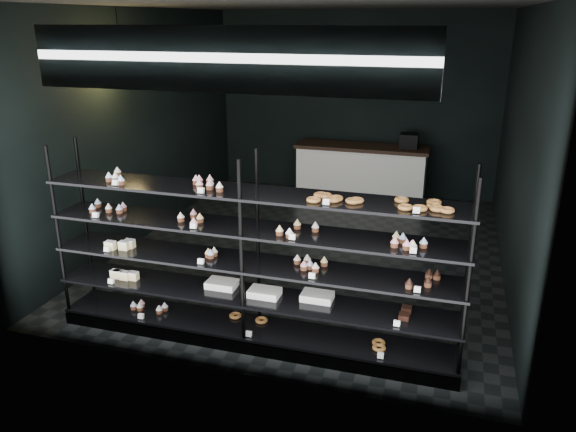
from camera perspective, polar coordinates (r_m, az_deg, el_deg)
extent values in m
cube|color=black|center=(7.85, 2.46, -3.41)|extent=(5.00, 6.00, 0.01)
cube|color=black|center=(7.24, 2.84, 20.55)|extent=(5.00, 6.00, 0.01)
cube|color=black|center=(10.28, 6.88, 11.16)|extent=(5.00, 0.01, 3.20)
cube|color=black|center=(4.62, -6.65, 1.07)|extent=(5.00, 0.01, 3.20)
cube|color=black|center=(8.34, -14.44, 8.81)|extent=(0.01, 6.00, 3.20)
cube|color=black|center=(7.20, 22.41, 6.35)|extent=(0.01, 6.00, 3.20)
cube|color=black|center=(5.73, -3.67, -12.02)|extent=(4.00, 0.50, 0.12)
cylinder|color=black|center=(6.09, -22.29, -1.90)|extent=(0.04, 0.04, 1.85)
cylinder|color=black|center=(6.41, -19.89, -0.55)|extent=(0.04, 0.04, 1.85)
cylinder|color=black|center=(5.12, -4.75, -4.38)|extent=(0.04, 0.04, 1.85)
cylinder|color=black|center=(5.50, -3.08, -2.62)|extent=(0.04, 0.04, 1.85)
cylinder|color=black|center=(4.81, 17.82, -6.92)|extent=(0.04, 0.04, 1.85)
cylinder|color=black|center=(5.21, 17.82, -4.85)|extent=(0.04, 0.04, 1.85)
cube|color=black|center=(5.69, -3.69, -11.25)|extent=(4.00, 0.50, 0.03)
cube|color=black|center=(5.52, -3.77, -8.12)|extent=(4.00, 0.50, 0.02)
cube|color=black|center=(5.36, -3.85, -4.80)|extent=(4.00, 0.50, 0.02)
cube|color=black|center=(5.23, -3.93, -1.30)|extent=(4.00, 0.50, 0.02)
cube|color=black|center=(5.12, -4.02, 2.37)|extent=(4.00, 0.50, 0.02)
cube|color=white|center=(5.55, -17.52, 3.27)|extent=(0.06, 0.04, 0.06)
cube|color=white|center=(5.09, -8.77, 2.55)|extent=(0.06, 0.04, 0.06)
cube|color=white|center=(4.72, 4.44, 1.36)|extent=(0.05, 0.04, 0.06)
cube|color=white|center=(4.63, 13.42, 0.51)|extent=(0.06, 0.04, 0.06)
cube|color=white|center=(5.79, -19.23, 0.11)|extent=(0.06, 0.04, 0.06)
cube|color=white|center=(5.27, -10.02, -0.97)|extent=(0.05, 0.04, 0.06)
cube|color=white|center=(4.91, 0.81, -2.20)|extent=(0.05, 0.04, 0.06)
cube|color=white|center=(4.75, 12.31, -3.41)|extent=(0.06, 0.04, 0.06)
cube|color=white|center=(5.82, -17.59, -3.29)|extent=(0.06, 0.04, 0.06)
cube|color=white|center=(5.35, -8.71, -4.61)|extent=(0.06, 0.04, 0.06)
cube|color=white|center=(5.02, 1.92, -6.04)|extent=(0.05, 0.04, 0.06)
cube|color=white|center=(4.89, 13.02, -7.30)|extent=(0.06, 0.04, 0.06)
cube|color=white|center=(5.97, -17.43, -6.37)|extent=(0.06, 0.04, 0.06)
cube|color=white|center=(5.06, 10.78, -10.64)|extent=(0.06, 0.04, 0.06)
cube|color=white|center=(5.99, -14.87, -9.80)|extent=(0.06, 0.04, 0.06)
cube|color=white|center=(5.52, -4.17, -11.85)|extent=(0.05, 0.04, 0.06)
cube|color=white|center=(5.26, 9.13, -13.80)|extent=(0.06, 0.04, 0.06)
cube|color=#0D2144|center=(4.48, -6.82, 15.51)|extent=(3.20, 0.04, 0.45)
cube|color=white|center=(4.46, -6.92, 15.49)|extent=(3.30, 0.02, 0.50)
cylinder|color=black|center=(7.31, -16.89, 17.47)|extent=(0.01, 0.01, 0.56)
sphere|color=#FFC559|center=(7.33, -16.54, 13.97)|extent=(0.34, 0.34, 0.34)
cube|color=white|center=(9.98, 7.42, 4.20)|extent=(2.20, 0.60, 0.92)
cube|color=black|center=(9.87, 7.54, 6.95)|extent=(2.29, 0.65, 0.06)
cube|color=black|center=(9.74, 12.20, 7.46)|extent=(0.30, 0.30, 0.25)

